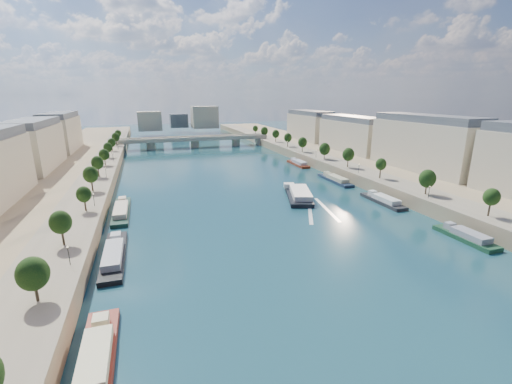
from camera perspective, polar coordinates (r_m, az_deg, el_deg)
ground at (r=150.61m, az=-3.55°, el=1.12°), size 700.00×700.00×0.00m
quay_left at (r=150.00m, az=-31.25°, el=-0.29°), size 44.00×520.00×5.00m
quay_right at (r=181.28m, az=19.08°, el=3.61°), size 44.00×520.00×5.00m
pave_left at (r=146.52m, az=-25.71°, el=1.16°), size 14.00×520.00×0.10m
pave_right at (r=172.26m, az=15.14°, el=4.20°), size 14.00×520.00×0.10m
trees_left at (r=147.05m, az=-25.10°, el=3.46°), size 4.80×268.80×8.26m
trees_right at (r=178.59m, az=12.99°, el=6.52°), size 4.80×268.80×8.26m
lamps_left at (r=135.65m, az=-24.48°, el=1.43°), size 0.36×200.36×4.28m
lamps_right at (r=173.54m, az=13.06°, el=5.34°), size 0.36×200.36×4.28m
buildings_left at (r=162.27m, az=-35.52°, el=5.20°), size 16.00×226.00×23.20m
buildings_right at (r=196.38m, az=20.44°, el=8.51°), size 16.00×226.00×23.20m
skyline at (r=363.55m, az=-12.01°, el=11.82°), size 79.00×42.00×22.00m
bridge at (r=265.67m, az=-10.16°, el=8.46°), size 112.00×12.00×8.15m
tour_barge at (r=133.98m, az=7.06°, el=-0.36°), size 16.61×29.96×3.91m
wake at (r=120.22m, az=10.35°, el=-2.96°), size 15.38×25.77×0.04m
moored_barges_left at (r=78.71m, az=-23.30°, el=-13.98°), size 5.00×128.56×3.60m
moored_barges_right at (r=134.05m, az=20.42°, el=-1.38°), size 5.00×168.10×3.60m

